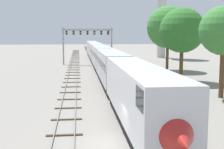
% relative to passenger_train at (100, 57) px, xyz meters
% --- Properties ---
extents(ground_plane, '(400.00, 400.00, 0.00)m').
position_rel_passenger_train_xyz_m(ground_plane, '(-2.00, -42.62, -2.61)').
color(ground_plane, gray).
extents(track_main, '(2.60, 200.00, 0.16)m').
position_rel_passenger_train_xyz_m(track_main, '(0.00, 17.38, -2.54)').
color(track_main, slate).
rests_on(track_main, ground).
extents(track_near, '(2.60, 160.00, 0.16)m').
position_rel_passenger_train_xyz_m(track_near, '(-5.50, -2.62, -2.54)').
color(track_near, slate).
rests_on(track_near, ground).
extents(passenger_train, '(3.04, 98.07, 4.80)m').
position_rel_passenger_train_xyz_m(passenger_train, '(0.00, 0.00, 0.00)').
color(passenger_train, silver).
rests_on(passenger_train, ground).
extents(signal_gantry, '(12.10, 0.49, 8.79)m').
position_rel_passenger_train_xyz_m(signal_gantry, '(-2.25, 11.22, 3.88)').
color(signal_gantry, '#999BA0').
rests_on(signal_gantry, ground).
extents(trackside_tree_left, '(5.51, 5.51, 10.31)m').
position_rel_passenger_train_xyz_m(trackside_tree_left, '(11.60, -29.31, 4.89)').
color(trackside_tree_left, brown).
rests_on(trackside_tree_left, ground).
extents(trackside_tree_mid, '(6.80, 6.80, 11.14)m').
position_rel_passenger_train_xyz_m(trackside_tree_mid, '(11.11, -17.00, 5.10)').
color(trackside_tree_mid, brown).
rests_on(trackside_tree_mid, ground).
extents(trackside_tree_right, '(8.31, 8.31, 12.70)m').
position_rel_passenger_train_xyz_m(trackside_tree_right, '(13.12, -2.86, 5.92)').
color(trackside_tree_right, brown).
rests_on(trackside_tree_right, ground).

